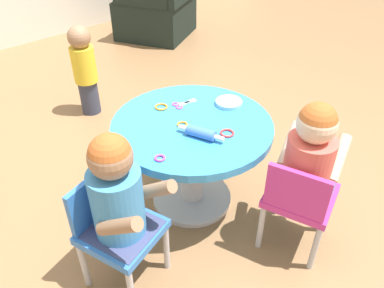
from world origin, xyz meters
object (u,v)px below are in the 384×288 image
(child_chair_left, at_px, (116,227))
(seated_child_left, at_px, (117,191))
(rolling_pin, at_px, (201,133))
(armchair_dark, at_px, (160,7))
(craft_table, at_px, (192,146))
(child_chair_right, at_px, (299,199))
(seated_child_right, at_px, (310,155))
(toddler_standing, at_px, (85,68))
(craft_scissors, at_px, (182,104))

(child_chair_left, relative_size, seated_child_left, 1.05)
(seated_child_left, xyz_separation_m, rolling_pin, (0.50, 0.05, 0.01))
(seated_child_left, xyz_separation_m, armchair_dark, (2.07, 2.33, -0.22))
(craft_table, xyz_separation_m, child_chair_right, (0.15, -0.56, -0.07))
(child_chair_left, bearing_deg, seated_child_right, -28.82)
(craft_table, height_order, armchair_dark, armchair_dark)
(child_chair_right, relative_size, toddler_standing, 0.80)
(seated_child_right, height_order, toddler_standing, seated_child_right)
(rolling_pin, bearing_deg, craft_scissors, 65.12)
(child_chair_right, height_order, armchair_dark, armchair_dark)
(craft_table, height_order, seated_child_right, seated_child_right)
(child_chair_right, xyz_separation_m, armchair_dark, (1.36, 2.72, 0.00))
(child_chair_right, relative_size, seated_child_right, 1.05)
(armchair_dark, distance_m, craft_scissors, 2.46)
(child_chair_right, bearing_deg, seated_child_right, 18.29)
(seated_child_left, distance_m, toddler_standing, 1.56)
(child_chair_left, height_order, rolling_pin, rolling_pin)
(seated_child_left, bearing_deg, child_chair_left, 106.88)
(child_chair_right, xyz_separation_m, seated_child_right, (0.04, 0.01, 0.23))
(craft_table, bearing_deg, armchair_dark, 54.92)
(toddler_standing, bearing_deg, rolling_pin, -95.88)
(armchair_dark, height_order, craft_scissors, armchair_dark)
(craft_table, bearing_deg, seated_child_right, -71.20)
(craft_table, distance_m, child_chair_right, 0.59)
(rolling_pin, height_order, craft_scissors, rolling_pin)
(child_chair_right, height_order, rolling_pin, rolling_pin)
(rolling_pin, bearing_deg, seated_child_left, -173.85)
(armchair_dark, bearing_deg, craft_table, -125.08)
(child_chair_left, relative_size, rolling_pin, 2.40)
(child_chair_left, bearing_deg, rolling_pin, 1.76)
(child_chair_left, relative_size, seated_child_right, 1.05)
(seated_child_right, xyz_separation_m, craft_scissors, (-0.11, 0.72, -0.01))
(armchair_dark, relative_size, toddler_standing, 1.43)
(seated_child_right, height_order, armchair_dark, armchair_dark)
(child_chair_left, xyz_separation_m, rolling_pin, (0.51, 0.02, 0.24))
(craft_table, xyz_separation_m, rolling_pin, (-0.05, -0.12, 0.16))
(child_chair_left, distance_m, seated_child_right, 0.89)
(seated_child_left, xyz_separation_m, toddler_standing, (0.64, 1.41, -0.17))
(craft_scissors, bearing_deg, armchair_dark, 54.19)
(toddler_standing, distance_m, craft_scissors, 1.08)
(craft_table, bearing_deg, rolling_pin, -114.31)
(toddler_standing, bearing_deg, seated_child_left, -114.43)
(seated_child_right, relative_size, toddler_standing, 0.76)
(child_chair_right, height_order, toddler_standing, toddler_standing)
(toddler_standing, xyz_separation_m, craft_scissors, (-0.01, -1.07, 0.16))
(seated_child_right, bearing_deg, seated_child_left, 153.10)
(seated_child_right, height_order, craft_scissors, seated_child_right)
(child_chair_left, distance_m, seated_child_left, 0.23)
(toddler_standing, bearing_deg, seated_child_right, -86.74)
(armchair_dark, xyz_separation_m, craft_scissors, (-1.43, -1.99, 0.21))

